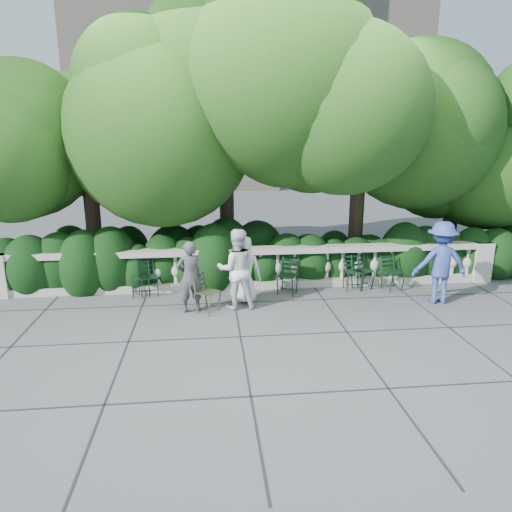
{
  "coord_description": "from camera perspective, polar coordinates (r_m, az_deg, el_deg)",
  "views": [
    {
      "loc": [
        -1.03,
        -8.66,
        3.5
      ],
      "look_at": [
        0.0,
        1.0,
        1.0
      ],
      "focal_mm": 32.0,
      "sensor_mm": 36.0,
      "label": 1
    }
  ],
  "objects": [
    {
      "name": "person_woman_grey",
      "position": [
        9.47,
        -8.29,
        -2.59
      ],
      "size": [
        0.62,
        0.48,
        1.51
      ],
      "primitive_type": "imported",
      "rotation": [
        0.0,
        0.0,
        3.38
      ],
      "color": "#414045",
      "rests_on": "ground"
    },
    {
      "name": "chair_f",
      "position": [
        11.3,
        17.07,
        -4.27
      ],
      "size": [
        0.58,
        0.6,
        0.84
      ],
      "primitive_type": null,
      "rotation": [
        0.0,
        0.0,
        0.35
      ],
      "color": "black",
      "rests_on": "ground"
    },
    {
      "name": "chair_e",
      "position": [
        11.07,
        12.2,
        -4.34
      ],
      "size": [
        0.45,
        0.49,
        0.84
      ],
      "primitive_type": null,
      "rotation": [
        0.0,
        0.0,
        0.01
      ],
      "color": "black",
      "rests_on": "ground"
    },
    {
      "name": "shrub_hedge",
      "position": [
        12.22,
        -0.99,
        -2.22
      ],
      "size": [
        15.0,
        2.6,
        1.7
      ],
      "primitive_type": null,
      "color": "black",
      "rests_on": "ground"
    },
    {
      "name": "person_casual_man",
      "position": [
        9.57,
        -2.43,
        -1.63
      ],
      "size": [
        0.85,
        0.68,
        1.71
      ],
      "primitive_type": "imported",
      "rotation": [
        0.0,
        0.0,
        3.18
      ],
      "color": "silver",
      "rests_on": "ground"
    },
    {
      "name": "chair_weathered",
      "position": [
        9.54,
        -5.3,
        -7.17
      ],
      "size": [
        0.64,
        0.63,
        0.84
      ],
      "primitive_type": null,
      "rotation": [
        0.0,
        0.0,
        0.97
      ],
      "color": "black",
      "rests_on": "ground"
    },
    {
      "name": "chair_a",
      "position": [
        10.69,
        -13.08,
        -5.09
      ],
      "size": [
        0.57,
        0.6,
        0.84
      ],
      "primitive_type": null,
      "rotation": [
        0.0,
        0.0,
        0.34
      ],
      "color": "black",
      "rests_on": "ground"
    },
    {
      "name": "person_older_blue",
      "position": [
        10.64,
        22.07,
        -0.78
      ],
      "size": [
        1.23,
        0.79,
        1.81
      ],
      "primitive_type": "imported",
      "rotation": [
        0.0,
        0.0,
        3.03
      ],
      "color": "#304191",
      "rests_on": "ground"
    },
    {
      "name": "balustrade",
      "position": [
        10.94,
        -0.44,
        -1.57
      ],
      "size": [
        12.0,
        0.44,
        1.0
      ],
      "color": "#9E998E",
      "rests_on": "ground"
    },
    {
      "name": "chair_b",
      "position": [
        10.71,
        -14.12,
        -5.11
      ],
      "size": [
        0.49,
        0.52,
        0.84
      ],
      "primitive_type": null,
      "rotation": [
        0.0,
        0.0,
        0.1
      ],
      "color": "black",
      "rests_on": "ground"
    },
    {
      "name": "ground",
      "position": [
        9.4,
        0.65,
        -7.43
      ],
      "size": [
        90.0,
        90.0,
        0.0
      ],
      "primitive_type": "plane",
      "color": "#4A4B51",
      "rests_on": "ground"
    },
    {
      "name": "tree_canopy",
      "position": [
        11.99,
        2.25,
        16.62
      ],
      "size": [
        15.04,
        6.52,
        6.78
      ],
      "color": "#3F3023",
      "rests_on": "ground"
    },
    {
      "name": "person_businessman",
      "position": [
        9.91,
        -1.48,
        -1.74
      ],
      "size": [
        0.82,
        0.63,
        1.48
      ],
      "primitive_type": "imported",
      "rotation": [
        0.0,
        0.0,
        2.91
      ],
      "color": "silver",
      "rests_on": "ground"
    },
    {
      "name": "chair_c",
      "position": [
        10.56,
        3.66,
        -4.97
      ],
      "size": [
        0.62,
        0.63,
        0.84
      ],
      "primitive_type": null,
      "rotation": [
        0.0,
        0.0,
        -0.5
      ],
      "color": "black",
      "rests_on": "ground"
    },
    {
      "name": "chair_d",
      "position": [
        11.21,
        13.59,
        -4.19
      ],
      "size": [
        0.6,
        0.62,
        0.84
      ],
      "primitive_type": null,
      "rotation": [
        0.0,
        0.0,
        0.44
      ],
      "color": "black",
      "rests_on": "ground"
    }
  ]
}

